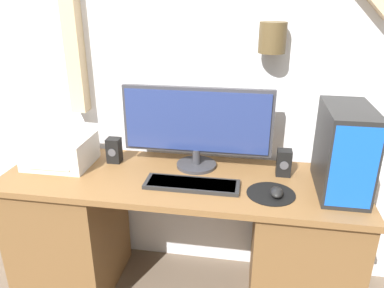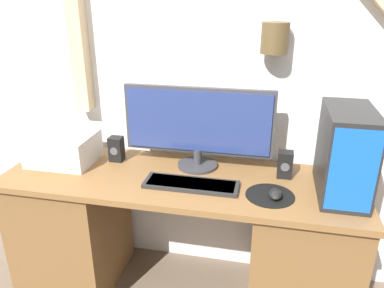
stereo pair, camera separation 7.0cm
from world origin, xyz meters
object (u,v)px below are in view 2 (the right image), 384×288
(mouse, at_px, (275,194))
(printer, at_px, (63,148))
(computer_tower, at_px, (345,153))
(speaker_left, at_px, (116,149))
(keyboard, at_px, (191,184))
(monitor, at_px, (198,124))
(speaker_right, at_px, (285,164))

(mouse, bearing_deg, printer, 171.87)
(computer_tower, xyz_separation_m, speaker_left, (-1.10, 0.12, -0.13))
(mouse, xyz_separation_m, printer, (-1.09, 0.16, 0.05))
(keyboard, xyz_separation_m, computer_tower, (0.66, 0.08, 0.18))
(keyboard, bearing_deg, speaker_left, 156.12)
(keyboard, height_order, printer, printer)
(monitor, bearing_deg, keyboard, -86.69)
(monitor, bearing_deg, mouse, -32.30)
(mouse, xyz_separation_m, speaker_left, (-0.83, 0.23, 0.04))
(mouse, height_order, speaker_left, speaker_left)
(keyboard, relative_size, speaker_right, 3.34)
(mouse, xyz_separation_m, speaker_right, (0.04, 0.22, 0.04))
(printer, xyz_separation_m, speaker_left, (0.27, 0.07, -0.01))
(monitor, distance_m, computer_tower, 0.69)
(printer, bearing_deg, computer_tower, -1.91)
(speaker_left, bearing_deg, monitor, 2.61)
(printer, relative_size, speaker_left, 2.47)
(monitor, xyz_separation_m, keyboard, (0.01, -0.22, -0.22))
(speaker_right, bearing_deg, monitor, 176.24)
(keyboard, height_order, computer_tower, computer_tower)
(keyboard, relative_size, speaker_left, 3.34)
(speaker_left, relative_size, speaker_right, 1.00)
(monitor, distance_m, keyboard, 0.31)
(printer, relative_size, speaker_right, 2.47)
(mouse, height_order, computer_tower, computer_tower)
(monitor, xyz_separation_m, mouse, (0.39, -0.25, -0.21))
(printer, distance_m, speaker_left, 0.28)
(speaker_right, bearing_deg, computer_tower, -24.70)
(printer, bearing_deg, mouse, -8.13)
(speaker_left, bearing_deg, keyboard, -23.88)
(monitor, bearing_deg, computer_tower, -11.63)
(keyboard, height_order, speaker_right, speaker_right)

